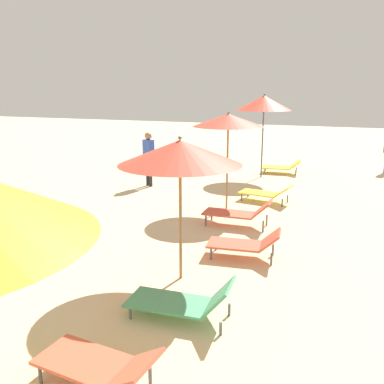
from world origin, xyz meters
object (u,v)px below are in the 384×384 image
object	(u,v)px
umbrella_third	(180,153)
lounger_third_shoreside	(245,243)
lounger_second_shoreside	(98,364)
person_walking_far	(149,153)
umbrella_fourth	(228,120)
lounger_third_inland	(183,301)
umbrella_farthest	(264,103)
lounger_fourth_inland	(239,212)
lounger_farthest_shoreside	(282,166)
lounger_fourth_shoreside	(266,193)

from	to	relation	value
umbrella_third	lounger_third_shoreside	size ratio (longest dim) A/B	1.69
lounger_second_shoreside	person_walking_far	world-z (taller)	person_walking_far
lounger_second_shoreside	umbrella_fourth	distance (m)	7.37
lounger_third_shoreside	lounger_third_inland	xyz separation A→B (m)	(-0.24, -2.38, -0.03)
lounger_second_shoreside	lounger_third_shoreside	distance (m)	4.02
umbrella_fourth	umbrella_farthest	xyz separation A→B (m)	(-0.07, 4.37, 0.30)
lounger_third_shoreside	person_walking_far	size ratio (longest dim) A/B	0.80
lounger_third_inland	lounger_fourth_inland	distance (m)	4.16
umbrella_fourth	umbrella_farthest	distance (m)	4.38
umbrella_farthest	person_walking_far	xyz separation A→B (m)	(-3.08, -2.78, -1.55)
umbrella_fourth	lounger_third_inland	bearing A→B (deg)	-78.71
lounger_second_shoreside	lounger_third_inland	size ratio (longest dim) A/B	0.93
lounger_third_inland	umbrella_fourth	xyz separation A→B (m)	(-1.08, 5.43, 2.06)
umbrella_farthest	lounger_fourth_inland	bearing A→B (deg)	-82.28
umbrella_third	lounger_third_shoreside	xyz separation A→B (m)	(0.77, 1.25, -1.84)
lounger_third_inland	lounger_farthest_shoreside	distance (m)	10.80
umbrella_third	lounger_farthest_shoreside	world-z (taller)	umbrella_third
lounger_fourth_shoreside	lounger_farthest_shoreside	size ratio (longest dim) A/B	1.03
lounger_fourth_inland	umbrella_farthest	size ratio (longest dim) A/B	0.54
lounger_third_inland	umbrella_farthest	world-z (taller)	umbrella_farthest
umbrella_fourth	lounger_fourth_inland	size ratio (longest dim) A/B	1.61
lounger_third_shoreside	lounger_farthest_shoreside	world-z (taller)	lounger_third_shoreside
lounger_third_shoreside	lounger_fourth_inland	world-z (taller)	lounger_fourth_inland
person_walking_far	lounger_third_shoreside	bearing A→B (deg)	-108.74
umbrella_third	umbrella_farthest	distance (m)	8.70
lounger_second_shoreside	lounger_fourth_shoreside	world-z (taller)	lounger_fourth_shoreside
umbrella_third	person_walking_far	size ratio (longest dim) A/B	1.36
lounger_fourth_inland	umbrella_farthest	bearing A→B (deg)	-85.04
umbrella_farthest	lounger_farthest_shoreside	size ratio (longest dim) A/B	1.99
lounger_fourth_inland	person_walking_far	size ratio (longest dim) A/B	0.90
umbrella_farthest	lounger_farthest_shoreside	world-z (taller)	umbrella_farthest
lounger_fourth_inland	person_walking_far	distance (m)	4.86
lounger_third_inland	person_walking_far	size ratio (longest dim) A/B	0.86
lounger_third_shoreside	lounger_fourth_shoreside	bearing A→B (deg)	-91.33
umbrella_third	umbrella_fourth	distance (m)	4.34
lounger_third_shoreside	umbrella_fourth	distance (m)	3.90
umbrella_third	lounger_farthest_shoreside	distance (m)	9.83
lounger_third_inland	lounger_fourth_shoreside	xyz separation A→B (m)	(-0.25, 6.50, 0.01)
lounger_third_inland	umbrella_fourth	world-z (taller)	umbrella_fourth
umbrella_fourth	lounger_second_shoreside	bearing A→B (deg)	-83.51
lounger_second_shoreside	lounger_farthest_shoreside	distance (m)	12.40
lounger_second_shoreside	umbrella_farthest	world-z (taller)	umbrella_farthest
lounger_second_shoreside	lounger_fourth_inland	size ratio (longest dim) A/B	0.88
umbrella_fourth	person_walking_far	size ratio (longest dim) A/B	1.45
lounger_third_shoreside	person_walking_far	distance (m)	6.49
umbrella_fourth	lounger_fourth_shoreside	bearing A→B (deg)	51.89
umbrella_farthest	lounger_third_shoreside	bearing A→B (deg)	-79.39
umbrella_third	lounger_fourth_shoreside	xyz separation A→B (m)	(0.28, 5.36, -1.86)
lounger_fourth_shoreside	lounger_third_inland	bearing A→B (deg)	99.93
lounger_fourth_shoreside	umbrella_farthest	xyz separation A→B (m)	(-0.90, 3.31, 2.35)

